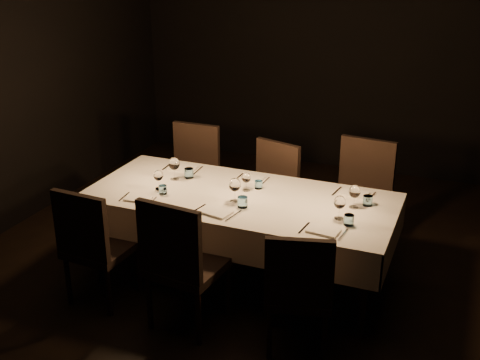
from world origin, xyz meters
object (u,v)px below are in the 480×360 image
at_px(chair_near_left, 93,242).
at_px(chair_far_center, 270,190).
at_px(chair_near_center, 181,260).
at_px(chair_near_right, 299,287).
at_px(chair_far_right, 361,194).
at_px(chair_far_left, 192,172).
at_px(dining_table, 240,204).

relative_size(chair_near_left, chair_far_center, 1.02).
height_order(chair_near_center, chair_near_right, chair_near_center).
relative_size(chair_near_center, chair_far_right, 1.00).
bearing_deg(chair_far_left, chair_far_center, -7.27).
height_order(dining_table, chair_far_center, chair_far_center).
relative_size(dining_table, chair_far_right, 2.39).
bearing_deg(chair_near_left, chair_far_left, -88.50).
relative_size(chair_far_left, chair_far_right, 0.96).
bearing_deg(chair_near_right, chair_far_center, -78.74).
bearing_deg(chair_near_right, chair_far_left, -59.89).
bearing_deg(chair_far_right, chair_near_center, -113.64).
bearing_deg(dining_table, chair_far_center, 89.19).
bearing_deg(chair_far_right, chair_far_center, -165.02).
xyz_separation_m(chair_near_left, chair_far_center, (0.92, 1.51, -0.01)).
bearing_deg(chair_near_left, chair_near_center, -179.94).
xyz_separation_m(dining_table, chair_far_left, (-0.85, 0.82, -0.13)).
distance_m(chair_near_right, chair_far_center, 1.68).
distance_m(chair_near_left, chair_near_center, 0.79).
bearing_deg(chair_far_right, chair_near_left, -130.76).
xyz_separation_m(chair_near_center, chair_far_right, (0.95, 1.69, 0.00)).
relative_size(chair_near_right, chair_far_right, 0.89).
relative_size(chair_near_left, chair_far_right, 0.94).
xyz_separation_m(dining_table, chair_near_center, (-0.12, -0.83, -0.11)).
relative_size(dining_table, chair_near_left, 2.55).
bearing_deg(chair_near_center, dining_table, -92.47).
bearing_deg(chair_near_right, chair_far_right, -107.73).
bearing_deg(chair_far_center, chair_near_center, -78.91).
height_order(chair_near_left, chair_far_center, chair_near_left).
height_order(chair_far_left, chair_far_center, chair_far_left).
bearing_deg(chair_near_center, chair_far_left, -60.23).
bearing_deg(chair_near_center, chair_near_left, 2.63).
height_order(dining_table, chair_far_left, chair_far_left).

